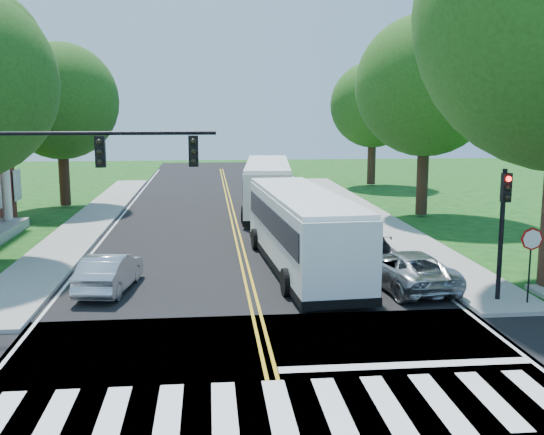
{
  "coord_description": "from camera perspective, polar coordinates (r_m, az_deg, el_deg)",
  "views": [
    {
      "loc": [
        -1.47,
        -13.35,
        6.44
      ],
      "look_at": [
        0.93,
        10.42,
        2.4
      ],
      "focal_mm": 42.0,
      "sensor_mm": 36.0,
      "label": 1
    }
  ],
  "objects": [
    {
      "name": "road",
      "position": [
        32.04,
        -3.03,
        -2.0
      ],
      "size": [
        14.0,
        96.0,
        0.01
      ],
      "primitive_type": "cube",
      "color": "black",
      "rests_on": "ground"
    },
    {
      "name": "sidewalk_ne",
      "position": [
        40.08,
        8.41,
        0.36
      ],
      "size": [
        2.6,
        40.0,
        0.15
      ],
      "primitive_type": "cube",
      "color": "gray",
      "rests_on": "ground"
    },
    {
      "name": "hatchback",
      "position": [
        23.64,
        -14.37,
        -4.77
      ],
      "size": [
        2.03,
        4.32,
        1.37
      ],
      "primitive_type": "imported",
      "rotation": [
        0.0,
        0.0,
        3.0
      ],
      "color": "silver",
      "rests_on": "road"
    },
    {
      "name": "ground",
      "position": [
        14.9,
        0.47,
        -16.02
      ],
      "size": [
        140.0,
        140.0,
        0.0
      ],
      "primitive_type": "plane",
      "color": "#0F3E11",
      "rests_on": "ground"
    },
    {
      "name": "tree_west_far",
      "position": [
        44.39,
        -18.45,
        9.84
      ],
      "size": [
        7.6,
        7.6,
        10.67
      ],
      "color": "black",
      "rests_on": "ground"
    },
    {
      "name": "crosswalk",
      "position": [
        14.44,
        0.69,
        -16.82
      ],
      "size": [
        12.6,
        3.0,
        0.01
      ],
      "primitive_type": "cube",
      "color": "silver",
      "rests_on": "road"
    },
    {
      "name": "sidewalk_nw",
      "position": [
        39.47,
        -15.66,
        -0.04
      ],
      "size": [
        2.6,
        40.0,
        0.15
      ],
      "primitive_type": "cube",
      "color": "gray",
      "rests_on": "ground"
    },
    {
      "name": "stop_sign",
      "position": [
        22.42,
        22.22,
        -2.47
      ],
      "size": [
        0.76,
        0.08,
        2.53
      ],
      "color": "black",
      "rests_on": "ground"
    },
    {
      "name": "signal_ne",
      "position": [
        22.3,
        20.01,
        0.05
      ],
      "size": [
        0.3,
        0.46,
        4.4
      ],
      "color": "black",
      "rests_on": "ground"
    },
    {
      "name": "edge_line_e",
      "position": [
        36.87,
        7.28,
        -0.51
      ],
      "size": [
        0.12,
        70.0,
        0.01
      ],
      "primitive_type": "cube",
      "color": "silver",
      "rests_on": "road"
    },
    {
      "name": "center_line",
      "position": [
        35.96,
        -3.34,
        -0.71
      ],
      "size": [
        0.36,
        70.0,
        0.01
      ],
      "primitive_type": "cube",
      "color": "gold",
      "rests_on": "road"
    },
    {
      "name": "edge_line_w",
      "position": [
        36.32,
        -14.12,
        -0.88
      ],
      "size": [
        0.12,
        70.0,
        0.01
      ],
      "primitive_type": "cube",
      "color": "silver",
      "rests_on": "road"
    },
    {
      "name": "tree_east_far",
      "position": [
        55.15,
        9.04,
        9.93
      ],
      "size": [
        7.2,
        7.2,
        10.34
      ],
      "color": "black",
      "rests_on": "ground"
    },
    {
      "name": "bus_follow",
      "position": [
        40.32,
        -0.4,
        2.86
      ],
      "size": [
        3.87,
        12.59,
        3.21
      ],
      "rotation": [
        0.0,
        0.0,
        3.05
      ],
      "color": "white",
      "rests_on": "road"
    },
    {
      "name": "suv",
      "position": [
        23.8,
        11.92,
        -4.55
      ],
      "size": [
        3.01,
        5.28,
        1.39
      ],
      "primitive_type": "imported",
      "rotation": [
        0.0,
        0.0,
        3.29
      ],
      "color": "#ABAEB2",
      "rests_on": "road"
    },
    {
      "name": "signal_nw",
      "position": [
        20.36,
        -18.21,
        3.31
      ],
      "size": [
        7.15,
        0.46,
        5.66
      ],
      "color": "black",
      "rests_on": "ground"
    },
    {
      "name": "stop_bar",
      "position": [
        17.01,
        11.96,
        -12.81
      ],
      "size": [
        6.6,
        0.4,
        0.01
      ],
      "primitive_type": "cube",
      "color": "silver",
      "rests_on": "road"
    },
    {
      "name": "tree_east_mid",
      "position": [
        39.56,
        13.64,
        11.39
      ],
      "size": [
        8.4,
        8.4,
        11.93
      ],
      "color": "black",
      "rests_on": "ground"
    },
    {
      "name": "dark_sedan",
      "position": [
        29.12,
        8.26,
        -2.03
      ],
      "size": [
        1.83,
        4.25,
        1.22
      ],
      "primitive_type": "imported",
      "rotation": [
        0.0,
        0.0,
        3.11
      ],
      "color": "black",
      "rests_on": "road"
    },
    {
      "name": "bus_lead",
      "position": [
        25.89,
        2.68,
        -1.02
      ],
      "size": [
        3.56,
        12.33,
        3.15
      ],
      "rotation": [
        0.0,
        0.0,
        3.21
      ],
      "color": "white",
      "rests_on": "road"
    },
    {
      "name": "cross_road",
      "position": [
        14.89,
        0.47,
        -16.0
      ],
      "size": [
        60.0,
        12.0,
        0.01
      ],
      "primitive_type": "cube",
      "color": "black",
      "rests_on": "ground"
    }
  ]
}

